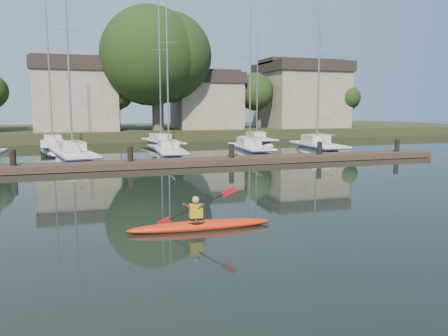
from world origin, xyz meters
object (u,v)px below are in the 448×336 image
object	(u,v)px
dock	(183,162)
sailboat_2	(169,159)
sailboat_3	(250,156)
sailboat_6	(162,148)
sailboat_4	(318,155)
sailboat_5	(54,152)
kayak	(200,224)
sailboat_1	(74,164)
sailboat_7	(257,145)

from	to	relation	value
dock	sailboat_2	bearing A→B (deg)	88.11
sailboat_3	sailboat_6	xyz separation A→B (m)	(-5.24, 7.76, 0.02)
sailboat_3	sailboat_4	world-z (taller)	sailboat_4
sailboat_5	kayak	bearing A→B (deg)	-83.42
sailboat_4	kayak	bearing A→B (deg)	-124.24
sailboat_1	sailboat_6	xyz separation A→B (m)	(7.14, 8.74, 0.03)
sailboat_2	sailboat_5	bearing A→B (deg)	139.82
kayak	sailboat_7	world-z (taller)	sailboat_7
dock	sailboat_7	xyz separation A→B (m)	(10.14, 13.44, -0.37)
sailboat_1	sailboat_4	distance (m)	17.60
sailboat_1	sailboat_5	xyz separation A→B (m)	(-1.72, 8.56, 0.02)
sailboat_5	sailboat_4	bearing A→B (deg)	-28.37
kayak	sailboat_2	size ratio (longest dim) A/B	0.31
sailboat_1	sailboat_6	distance (m)	11.28
kayak	dock	bearing A→B (deg)	81.64
sailboat_3	sailboat_7	size ratio (longest dim) A/B	1.06
sailboat_2	sailboat_3	distance (m)	6.10
kayak	sailboat_7	xyz separation A→B (m)	(12.57, 26.74, -0.33)
kayak	sailboat_2	xyz separation A→B (m)	(2.60, 18.44, -0.33)
kayak	sailboat_3	world-z (taller)	sailboat_3
sailboat_4	sailboat_3	bearing A→B (deg)	175.93
kayak	sailboat_6	world-z (taller)	sailboat_6
sailboat_1	dock	bearing A→B (deg)	-45.60
sailboat_2	sailboat_3	world-z (taller)	sailboat_2
sailboat_6	sailboat_7	world-z (taller)	sailboat_6
dock	sailboat_6	world-z (taller)	sailboat_6
sailboat_4	sailboat_7	xyz separation A→B (m)	(-1.34, 8.91, 0.04)
sailboat_4	dock	bearing A→B (deg)	-154.73
sailboat_3	sailboat_2	bearing A→B (deg)	-175.71
sailboat_4	sailboat_6	distance (m)	13.46
sailboat_4	sailboat_7	size ratio (longest dim) A/B	1.13
sailboat_1	sailboat_3	bearing A→B (deg)	-6.17
dock	sailboat_2	distance (m)	5.16
sailboat_5	sailboat_7	bearing A→B (deg)	-3.20
kayak	sailboat_5	distance (m)	26.69
dock	sailboat_3	bearing A→B (deg)	39.95
sailboat_2	sailboat_6	world-z (taller)	sailboat_6
sailboat_4	sailboat_1	bearing A→B (deg)	-175.44
sailboat_2	sailboat_6	distance (m)	7.91
dock	sailboat_6	size ratio (longest dim) A/B	2.41
kayak	sailboat_4	distance (m)	22.62
sailboat_2	sailboat_3	size ratio (longest dim) A/B	1.10
kayak	sailboat_1	bearing A→B (deg)	103.85
sailboat_5	sailboat_7	xyz separation A→B (m)	(17.99, 0.61, 0.01)
sailboat_5	sailboat_1	bearing A→B (deg)	-83.74
sailboat_5	dock	bearing A→B (deg)	-63.70
sailboat_1	sailboat_5	size ratio (longest dim) A/B	1.00
sailboat_2	sailboat_7	world-z (taller)	sailboat_2
sailboat_2	sailboat_5	size ratio (longest dim) A/B	0.95
kayak	sailboat_7	bearing A→B (deg)	66.80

